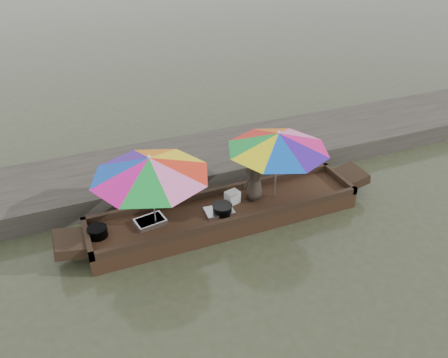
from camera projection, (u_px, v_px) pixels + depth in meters
name	position (u px, v px, depth m)	size (l,w,h in m)	color
water	(226.00, 222.00, 9.18)	(80.00, 80.00, 0.00)	#434933
dock	(192.00, 164.00, 10.78)	(22.00, 2.20, 0.50)	#2D2B26
boat_hull	(226.00, 215.00, 9.09)	(5.65, 1.20, 0.35)	black
cooking_pot	(97.00, 232.00, 8.18)	(0.37, 0.37, 0.20)	black
tray_crayfish	(150.00, 222.00, 8.53)	(0.57, 0.40, 0.09)	silver
tray_scallop	(219.00, 211.00, 8.85)	(0.57, 0.40, 0.06)	silver
charcoal_grill	(222.00, 210.00, 8.80)	(0.38, 0.38, 0.18)	black
supply_bag	(232.00, 197.00, 9.11)	(0.28, 0.22, 0.26)	silver
vendor	(255.00, 175.00, 9.01)	(0.56, 0.37, 1.15)	#2F2720
umbrella_bow	(153.00, 192.00, 8.11)	(2.22, 2.22, 1.55)	yellow
umbrella_stern	(276.00, 165.00, 8.95)	(2.10, 2.10, 1.55)	pink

